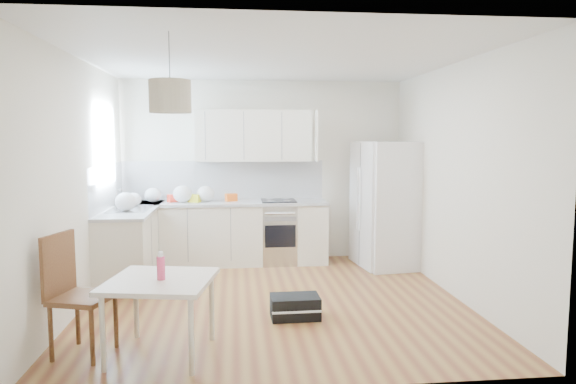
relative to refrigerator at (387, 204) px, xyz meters
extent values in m
plane|color=brown|center=(-1.73, -1.43, -0.90)|extent=(4.20, 4.20, 0.00)
plane|color=white|center=(-1.73, -1.43, 1.80)|extent=(4.20, 4.20, 0.00)
plane|color=white|center=(-1.73, 0.67, 0.45)|extent=(4.20, 0.00, 4.20)
plane|color=white|center=(-3.83, -1.43, 0.45)|extent=(0.00, 4.20, 4.20)
plane|color=white|center=(0.37, -1.43, 0.45)|extent=(0.00, 4.20, 4.20)
cube|color=#BFE0F9|center=(-3.82, -0.28, 0.85)|extent=(0.02, 1.00, 1.00)
cube|color=white|center=(-2.33, 0.37, -0.46)|extent=(3.00, 0.60, 0.88)
cube|color=white|center=(-3.53, -0.23, -0.46)|extent=(0.60, 1.80, 0.88)
cube|color=#ACAFB1|center=(-2.33, 0.37, 0.00)|extent=(3.02, 0.64, 0.04)
cube|color=#ACAFB1|center=(-3.53, -0.23, 0.00)|extent=(0.64, 1.82, 0.04)
cube|color=silver|center=(-2.33, 0.67, 0.31)|extent=(3.00, 0.01, 0.58)
cube|color=silver|center=(-3.83, -0.23, 0.31)|extent=(0.01, 1.80, 0.58)
cube|color=white|center=(-1.88, 0.51, 0.98)|extent=(1.70, 0.32, 0.75)
cube|color=beige|center=(-2.80, -2.79, -0.25)|extent=(0.98, 0.98, 0.04)
cylinder|color=white|center=(-3.21, -3.08, -0.59)|extent=(0.04, 0.04, 0.62)
cylinder|color=white|center=(-2.52, -3.21, -0.59)|extent=(0.04, 0.04, 0.62)
cylinder|color=white|center=(-3.09, -2.38, -0.59)|extent=(0.04, 0.04, 0.62)
cylinder|color=white|center=(-2.39, -2.51, -0.59)|extent=(0.04, 0.04, 0.62)
cylinder|color=#E03E68|center=(-2.79, -2.82, -0.11)|extent=(0.08, 0.08, 0.24)
cube|color=black|center=(-1.57, -2.01, -0.78)|extent=(0.50, 0.33, 0.23)
cylinder|color=#C6B298|center=(-2.69, -2.77, 1.28)|extent=(0.36, 0.36, 0.27)
ellipsoid|color=white|center=(-3.34, 0.40, 0.13)|extent=(0.23, 0.20, 0.21)
ellipsoid|color=white|center=(-2.92, 0.34, 0.15)|extent=(0.27, 0.23, 0.25)
ellipsoid|color=white|center=(-2.59, 0.39, 0.14)|extent=(0.26, 0.22, 0.23)
ellipsoid|color=white|center=(-3.54, 0.00, 0.12)|extent=(0.20, 0.17, 0.18)
ellipsoid|color=white|center=(-3.55, -0.47, 0.14)|extent=(0.26, 0.22, 0.24)
cube|color=#E55814|center=(-2.22, 0.41, 0.08)|extent=(0.19, 0.16, 0.11)
cube|color=yellow|center=(-2.75, 0.35, 0.08)|extent=(0.19, 0.17, 0.11)
cube|color=#B42416|center=(-3.05, 0.41, 0.08)|extent=(0.19, 0.17, 0.11)
camera|label=1|loc=(-2.17, -7.09, 0.94)|focal=32.00mm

